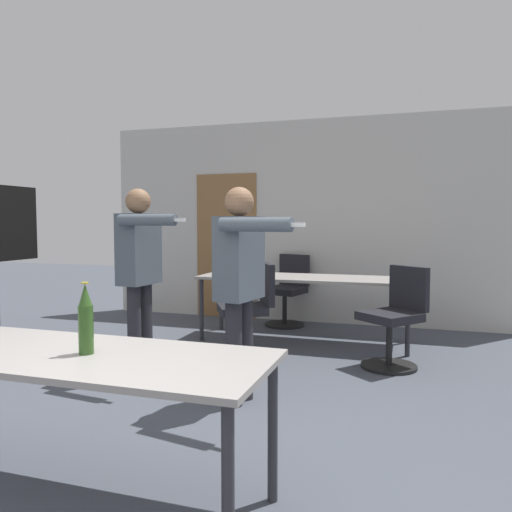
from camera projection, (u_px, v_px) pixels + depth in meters
The scene contains 9 objects.
back_wall at pixel (300, 222), 6.85m from camera, with size 5.63×0.12×2.75m.
conference_table_near at pixel (46, 362), 2.44m from camera, with size 2.26×0.73×0.75m.
conference_table_far at pixel (304, 282), 5.67m from camera, with size 2.40×0.74×0.75m.
person_center_tall at pixel (140, 262), 4.49m from camera, with size 0.74×0.65×1.67m.
person_near_casual at pixel (241, 273), 3.73m from camera, with size 0.72×0.69×1.63m.
office_chair_side_rolled at pixel (395, 320), 4.70m from camera, with size 0.68×0.69×0.95m.
office_chair_near_pushed at pixel (249, 313), 5.04m from camera, with size 0.67×0.64×0.95m.
office_chair_far_right at pixel (288, 292), 6.62m from camera, with size 0.57×0.62×0.93m.
beer_bottle at pixel (86, 320), 2.35m from camera, with size 0.07×0.07×0.34m.
Camera 1 is at (1.46, -1.50, 1.37)m, focal length 35.00 mm.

